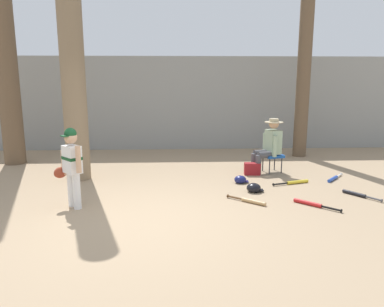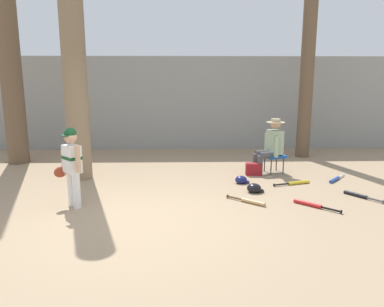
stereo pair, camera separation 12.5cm
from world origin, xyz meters
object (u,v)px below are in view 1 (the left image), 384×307
at_px(batting_helmet_black, 254,188).
at_px(bat_blue_youth, 334,178).
at_px(bat_red_barrel, 311,204).
at_px(bat_wood_tan, 250,201).
at_px(bat_yellow_trainer, 295,182).
at_px(seated_spectator, 269,144).
at_px(tree_behind_spectator, 304,61).
at_px(folding_stool, 272,156).
at_px(young_ballplayer, 71,163).
at_px(batting_helmet_navy, 240,180).
at_px(tree_far_left, 3,32).
at_px(tree_near_player, 72,64).
at_px(bat_black_composite, 357,194).
at_px(handbag_beside_stool, 252,169).

bearing_deg(batting_helmet_black, bat_blue_youth, 22.17).
distance_m(bat_red_barrel, bat_wood_tan, 0.99).
bearing_deg(bat_yellow_trainer, seated_spectator, 108.30).
relative_size(tree_behind_spectator, folding_stool, 11.35).
height_order(folding_stool, batting_helmet_black, folding_stool).
distance_m(young_ballplayer, bat_red_barrel, 3.95).
bearing_deg(bat_blue_youth, batting_helmet_black, -157.83).
bearing_deg(folding_stool, batting_helmet_navy, -135.44).
relative_size(young_ballplayer, seated_spectator, 1.09).
height_order(bat_red_barrel, bat_yellow_trainer, same).
xyz_separation_m(batting_helmet_navy, batting_helmet_black, (0.14, -0.61, 0.01)).
bearing_deg(bat_red_barrel, seated_spectator, 94.32).
xyz_separation_m(tree_far_left, bat_red_barrel, (6.18, -3.41, -3.07)).
xyz_separation_m(folding_stool, seated_spectator, (-0.10, -0.03, 0.28)).
distance_m(tree_near_player, tree_far_left, 2.58).
distance_m(bat_wood_tan, bat_black_composite, 2.00).
height_order(seated_spectator, handbag_beside_stool, seated_spectator).
relative_size(young_ballplayer, handbag_beside_stool, 3.84).
bearing_deg(tree_behind_spectator, seated_spectator, -126.40).
height_order(seated_spectator, tree_far_left, tree_far_left).
bearing_deg(batting_helmet_black, folding_stool, 63.76).
distance_m(bat_blue_youth, batting_helmet_black, 1.97).
height_order(seated_spectator, bat_yellow_trainer, seated_spectator).
bearing_deg(folding_stool, bat_red_barrel, -88.14).
relative_size(bat_yellow_trainer, batting_helmet_navy, 2.78).
relative_size(bat_wood_tan, bat_blue_youth, 1.04).
bearing_deg(tree_behind_spectator, bat_red_barrel, -105.77).
bearing_deg(batting_helmet_black, young_ballplayer, -167.48).
xyz_separation_m(tree_behind_spectator, tree_far_left, (-7.30, -0.56, 0.61)).
height_order(folding_stool, bat_blue_youth, folding_stool).
bearing_deg(bat_red_barrel, bat_black_composite, 24.85).
height_order(tree_far_left, bat_blue_youth, tree_far_left).
distance_m(bat_wood_tan, batting_helmet_black, 0.64).
height_order(young_ballplayer, folding_stool, young_ballplayer).
bearing_deg(tree_behind_spectator, batting_helmet_black, -121.03).
bearing_deg(batting_helmet_black, batting_helmet_navy, 103.33).
height_order(folding_stool, tree_far_left, tree_far_left).
bearing_deg(bat_wood_tan, handbag_beside_stool, 77.53).
distance_m(folding_stool, bat_wood_tan, 2.27).
height_order(seated_spectator, bat_blue_youth, seated_spectator).
distance_m(young_ballplayer, bat_blue_youth, 5.18).
bearing_deg(handbag_beside_stool, bat_wood_tan, -102.47).
bearing_deg(tree_far_left, bat_yellow_trainer, -18.54).
distance_m(tree_near_player, young_ballplayer, 2.42).
height_order(bat_black_composite, batting_helmet_navy, batting_helmet_navy).
xyz_separation_m(tree_near_player, bat_black_composite, (5.25, -1.42, -2.31)).
relative_size(tree_near_player, bat_yellow_trainer, 6.76).
height_order(tree_far_left, batting_helmet_navy, tree_far_left).
height_order(tree_near_player, batting_helmet_navy, tree_near_player).
relative_size(seated_spectator, bat_red_barrel, 1.96).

